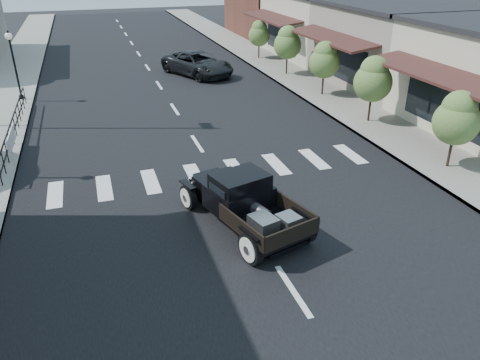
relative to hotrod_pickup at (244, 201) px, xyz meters
name	(u,v)px	position (x,y,z in m)	size (l,w,h in m)	color
ground	(252,228)	(0.17, -0.22, -0.82)	(120.00, 120.00, 0.00)	black
road	(165,94)	(0.17, 14.78, -0.81)	(14.00, 80.00, 0.02)	black
road_markings	(183,122)	(0.17, 9.78, -0.82)	(12.00, 60.00, 0.06)	silver
sidewalk_left	(2,107)	(-8.33, 14.78, -0.74)	(3.00, 80.00, 0.15)	gray
sidewalk_right	(301,81)	(8.67, 14.78, -0.74)	(3.00, 80.00, 0.15)	#99978B
storefront_mid	(416,45)	(15.17, 12.78, 1.43)	(10.00, 9.00, 4.50)	gray
storefront_far	(342,25)	(15.17, 21.78, 1.43)	(10.00, 9.00, 4.50)	beige
railing	(15,125)	(-7.13, 9.78, -0.17)	(0.08, 10.00, 1.00)	black
banner	(13,146)	(-7.05, 7.78, -0.37)	(0.04, 2.20, 0.60)	silver
lamp_post_c	(15,65)	(-7.43, 15.78, 1.13)	(0.36, 0.36, 3.59)	black
small_tree_a	(454,131)	(8.47, 1.41, 0.71)	(1.65, 1.65, 2.75)	#527133
small_tree_b	(372,90)	(8.47, 6.84, 0.79)	(1.75, 1.75, 2.91)	#527133
small_tree_c	(324,69)	(8.47, 11.59, 0.72)	(1.67, 1.67, 2.78)	#527133
small_tree_d	(287,51)	(8.47, 16.67, 0.78)	(1.74, 1.74, 2.90)	#527133
small_tree_e	(259,40)	(8.47, 21.90, 0.62)	(1.55, 1.55, 2.58)	#527133
hotrod_pickup	(244,201)	(0.00, 0.00, 0.00)	(2.20, 4.72, 1.64)	black
second_car	(198,64)	(3.01, 18.55, -0.08)	(2.47, 5.35, 1.49)	black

